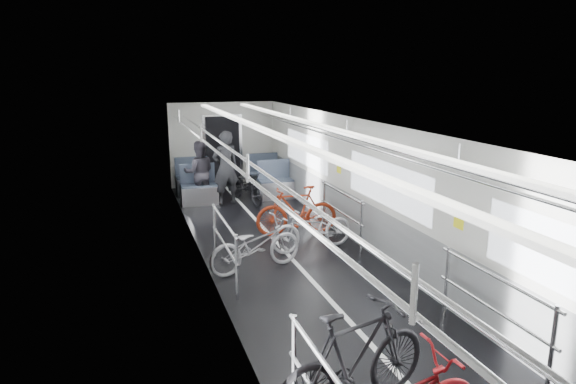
# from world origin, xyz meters

# --- Properties ---
(car_shell) EXTENTS (3.02, 14.01, 2.41)m
(car_shell) POSITION_xyz_m (0.00, 1.78, 1.13)
(car_shell) COLOR black
(car_shell) RESTS_ON ground
(bike_left_mid) EXTENTS (1.93, 1.00, 1.12)m
(bike_left_mid) POSITION_xyz_m (-0.74, -3.53, 0.56)
(bike_left_mid) COLOR black
(bike_left_mid) RESTS_ON floor
(bike_left_far) EXTENTS (1.77, 0.98, 0.88)m
(bike_left_far) POSITION_xyz_m (-0.74, 0.33, 0.44)
(bike_left_far) COLOR #9D9CA0
(bike_left_far) RESTS_ON floor
(bike_right_mid) EXTENTS (1.72, 0.80, 0.87)m
(bike_right_mid) POSITION_xyz_m (0.52, 0.97, 0.43)
(bike_right_mid) COLOR silver
(bike_right_mid) RESTS_ON floor
(bike_right_far) EXTENTS (1.71, 0.59, 1.01)m
(bike_right_far) POSITION_xyz_m (0.53, 1.93, 0.51)
(bike_right_far) COLOR maroon
(bike_right_far) RESTS_ON floor
(bike_aisle) EXTENTS (0.96, 1.70, 0.85)m
(bike_aisle) POSITION_xyz_m (0.18, 4.80, 0.42)
(bike_aisle) COLOR black
(bike_aisle) RESTS_ON floor
(person_standing) EXTENTS (0.75, 0.57, 1.84)m
(person_standing) POSITION_xyz_m (-0.35, 4.80, 0.92)
(person_standing) COLOR black
(person_standing) RESTS_ON floor
(person_seated) EXTENTS (0.83, 0.67, 1.59)m
(person_seated) POSITION_xyz_m (-0.96, 5.08, 0.79)
(person_seated) COLOR #2B282F
(person_seated) RESTS_ON floor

